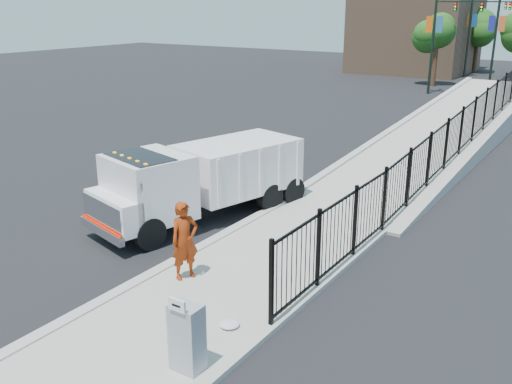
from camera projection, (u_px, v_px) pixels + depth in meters
The scene contains 16 objects.
ground at pixel (196, 254), 14.88m from camera, with size 120.00×120.00×0.00m, color black.
sidewalk at pixel (207, 304), 12.28m from camera, with size 3.55×12.00×0.12m, color #9E998E.
curb at pixel (141, 281), 13.27m from camera, with size 0.30×12.00×0.16m, color #ADAAA3.
ramp at pixel (448, 144), 26.49m from camera, with size 3.95×24.00×1.70m, color #9E998E.
iron_fence at pixel (459, 146), 22.28m from camera, with size 0.10×28.00×1.80m, color black.
truck at pixel (199, 178), 16.90m from camera, with size 3.80×7.10×2.32m.
worker at pixel (185, 241), 13.07m from camera, with size 0.68×0.44×1.86m, color maroon.
utility_cabinet at pixel (187, 338), 9.84m from camera, with size 0.55×0.40×1.25m, color gray.
arrow_sign at pixel (177, 305), 9.43m from camera, with size 0.35×0.04×0.22m, color white.
debris at pixel (229, 324), 11.32m from camera, with size 0.41×0.41×0.10m, color silver.
light_pole_0 at pixel (438, 31), 39.55m from camera, with size 3.78×0.22×8.00m.
light_pole_1 at pixel (492, 30), 41.37m from camera, with size 3.78×0.22×8.00m.
light_pole_2 at pixel (473, 26), 48.68m from camera, with size 3.77×0.22×8.00m.
tree_0 at pixel (437, 34), 43.51m from camera, with size 2.66×2.66×5.33m.
tree_2 at pixel (478, 29), 52.33m from camera, with size 3.07×3.07×5.54m.
building at pixel (416, 28), 53.23m from camera, with size 10.00×10.00×8.00m, color #8C664C.
Camera 1 is at (8.77, -10.53, 6.24)m, focal length 40.00 mm.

